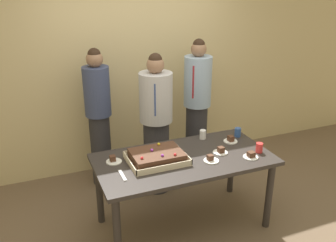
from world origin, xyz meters
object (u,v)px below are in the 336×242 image
object	(u,v)px
drink_cup_nearest	(238,132)
person_serving_front	(197,105)
drink_cup_middle	(259,148)
party_table	(184,166)
plated_slice_center_front	(251,156)
drink_cup_far_end	(203,134)
plated_slice_far_right	(211,159)
plated_slice_near_left	(221,151)
plated_slice_near_right	(231,140)
person_striped_tie_right	(156,124)
plated_slice_far_left	(113,160)
cake_server_utensil	(123,175)
sheet_cake	(157,157)
person_green_shirt_behind	(99,116)

from	to	relation	value
drink_cup_nearest	person_serving_front	size ratio (longest dim) A/B	0.06
drink_cup_nearest	drink_cup_middle	world-z (taller)	same
party_table	plated_slice_center_front	distance (m)	0.67
drink_cup_far_end	plated_slice_far_right	bearing A→B (deg)	-108.60
party_table	plated_slice_near_left	distance (m)	0.40
drink_cup_far_end	party_table	bearing A→B (deg)	-138.42
plated_slice_near_right	person_serving_front	world-z (taller)	person_serving_front
party_table	person_striped_tie_right	xyz separation A→B (m)	(-0.01, 0.76, 0.17)
plated_slice_center_front	drink_cup_nearest	world-z (taller)	drink_cup_nearest
plated_slice_near_right	person_striped_tie_right	distance (m)	0.88
plated_slice_near_left	plated_slice_far_left	size ratio (longest dim) A/B	1.00
plated_slice_far_right	cake_server_utensil	distance (m)	0.87
plated_slice_far_left	person_striped_tie_right	size ratio (longest dim) A/B	0.09
sheet_cake	cake_server_utensil	bearing A→B (deg)	-159.21
drink_cup_nearest	drink_cup_middle	size ratio (longest dim) A/B	1.00
plated_slice_center_front	drink_cup_far_end	size ratio (longest dim) A/B	1.50
sheet_cake	drink_cup_middle	xyz separation A→B (m)	(1.03, -0.21, 0.00)
person_striped_tie_right	sheet_cake	bearing A→B (deg)	0.00
plated_slice_center_front	person_serving_front	distance (m)	1.30
drink_cup_nearest	cake_server_utensil	world-z (taller)	drink_cup_nearest
plated_slice_far_left	person_striped_tie_right	distance (m)	0.88
drink_cup_middle	plated_slice_near_left	bearing A→B (deg)	160.75
plated_slice_far_right	person_green_shirt_behind	xyz separation A→B (m)	(-0.80, 1.33, 0.09)
plated_slice_far_left	drink_cup_middle	distance (m)	1.47
plated_slice_center_front	person_striped_tie_right	xyz separation A→B (m)	(-0.62, 1.00, 0.06)
sheet_cake	cake_server_utensil	size ratio (longest dim) A/B	2.78
plated_slice_far_left	cake_server_utensil	bearing A→B (deg)	-88.02
plated_slice_near_right	plated_slice_far_left	world-z (taller)	plated_slice_near_right
plated_slice_center_front	drink_cup_middle	size ratio (longest dim) A/B	1.50
plated_slice_far_right	person_serving_front	bearing A→B (deg)	69.78
plated_slice_center_front	cake_server_utensil	distance (m)	1.28
drink_cup_nearest	cake_server_utensil	size ratio (longest dim) A/B	0.50
plated_slice_near_right	drink_cup_far_end	xyz separation A→B (m)	(-0.24, 0.18, 0.03)
party_table	plated_slice_near_left	world-z (taller)	plated_slice_near_left
plated_slice_center_front	drink_cup_middle	bearing A→B (deg)	25.68
plated_slice_near_left	plated_slice_center_front	world-z (taller)	plated_slice_near_left
plated_slice_near_right	person_green_shirt_behind	bearing A→B (deg)	140.17
party_table	plated_slice_near_left	xyz separation A→B (m)	(0.39, -0.05, 0.12)
plated_slice_near_right	drink_cup_nearest	size ratio (longest dim) A/B	1.50
plated_slice_near_left	person_striped_tie_right	distance (m)	0.90
party_table	plated_slice_far_right	size ratio (longest dim) A/B	11.64
plated_slice_near_right	drink_cup_far_end	distance (m)	0.31
plated_slice_center_front	person_green_shirt_behind	size ratio (longest dim) A/B	0.09
person_striped_tie_right	plated_slice_near_left	bearing A→B (deg)	46.04
drink_cup_nearest	party_table	bearing A→B (deg)	-162.30
sheet_cake	person_green_shirt_behind	world-z (taller)	person_green_shirt_behind
cake_server_utensil	person_green_shirt_behind	world-z (taller)	person_green_shirt_behind
sheet_cake	plated_slice_near_left	xyz separation A→B (m)	(0.66, -0.08, -0.03)
sheet_cake	plated_slice_far_left	distance (m)	0.42
plated_slice_far_left	cake_server_utensil	world-z (taller)	plated_slice_far_left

